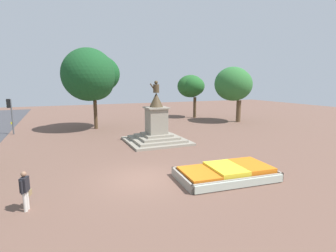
# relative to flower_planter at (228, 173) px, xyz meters

# --- Properties ---
(ground_plane) EXTENTS (91.55, 91.55, 0.00)m
(ground_plane) POSITION_rel_flower_planter_xyz_m (-3.93, 1.57, -0.27)
(ground_plane) COLOR brown
(flower_planter) EXTENTS (5.02, 3.04, 0.62)m
(flower_planter) POSITION_rel_flower_planter_xyz_m (0.00, 0.00, 0.00)
(flower_planter) COLOR #38281C
(flower_planter) RESTS_ON ground_plane
(statue_monument) EXTENTS (4.69, 4.69, 4.87)m
(statue_monument) POSITION_rel_flower_planter_xyz_m (-0.45, 8.94, 0.77)
(statue_monument) COLOR gray
(statue_monument) RESTS_ON ground_plane
(traffic_light_far_corner) EXTENTS (0.41, 0.29, 3.25)m
(traffic_light_far_corner) POSITION_rel_flower_planter_xyz_m (-11.61, 16.99, 1.98)
(traffic_light_far_corner) COLOR #4C5156
(traffic_light_far_corner) RESTS_ON ground_plane
(pedestrian_with_handbag) EXTENTS (0.35, 0.71, 1.53)m
(pedestrian_with_handbag) POSITION_rel_flower_planter_xyz_m (-8.91, 0.19, 0.58)
(pedestrian_with_handbag) COLOR beige
(pedestrian_with_handbag) RESTS_ON ground_plane
(park_tree_far_left) EXTENTS (5.79, 6.50, 8.00)m
(park_tree_far_left) POSITION_rel_flower_planter_xyz_m (-4.27, 17.06, 5.06)
(park_tree_far_left) COLOR #4C3823
(park_tree_far_left) RESTS_ON ground_plane
(park_tree_behind_statue) EXTENTS (4.69, 5.05, 6.57)m
(park_tree_behind_statue) POSITION_rel_flower_planter_xyz_m (11.81, 15.67, 4.22)
(park_tree_behind_statue) COLOR brown
(park_tree_behind_statue) RESTS_ON ground_plane
(park_tree_far_right) EXTENTS (3.60, 3.91, 5.70)m
(park_tree_far_right) POSITION_rel_flower_planter_xyz_m (9.06, 20.96, 3.91)
(park_tree_far_right) COLOR #4C3823
(park_tree_far_right) RESTS_ON ground_plane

